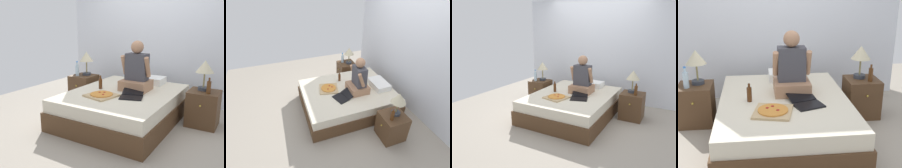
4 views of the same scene
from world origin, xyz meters
The scene contains 14 objects.
ground_plane centered at (0.00, 0.00, 0.00)m, with size 5.87×5.87×0.00m, color #9E9384.
wall_back centered at (0.00, 1.37, 1.25)m, with size 3.87×0.12×2.50m, color silver.
bed centered at (0.00, 0.00, 0.23)m, with size 1.58×2.01×0.47m.
nightstand_left centered at (-1.12, 0.43, 0.27)m, with size 0.44×0.47×0.53m.
lamp_on_left_nightstand centered at (-1.08, 0.48, 0.86)m, with size 0.26×0.26×0.45m.
water_bottle centered at (-1.20, 0.34, 0.64)m, with size 0.07×0.07×0.28m.
nightstand_right centered at (1.12, 0.43, 0.27)m, with size 0.44×0.47×0.53m.
lamp_on_right_nightstand centered at (1.09, 0.48, 0.86)m, with size 0.26×0.26×0.45m.
beer_bottle centered at (1.19, 0.33, 0.63)m, with size 0.06×0.06×0.23m.
pillow centered at (0.12, 0.73, 0.53)m, with size 0.52×0.34×0.12m, color white.
person_seated centered at (0.11, 0.20, 0.76)m, with size 0.47×0.40×0.78m.
laptop centered at (0.24, -0.20, 0.49)m, with size 0.43×0.49×0.07m.
pizza_box centered at (-0.16, -0.39, 0.49)m, with size 0.48×0.48×0.05m.
beer_bottle_on_bed centered at (-0.41, -0.04, 0.56)m, with size 0.06×0.06×0.22m.
Camera 4 is at (-0.33, -3.46, 1.87)m, focal length 50.00 mm.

